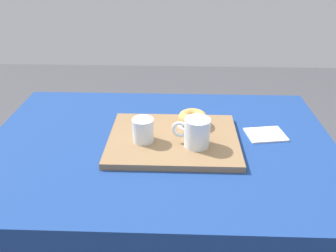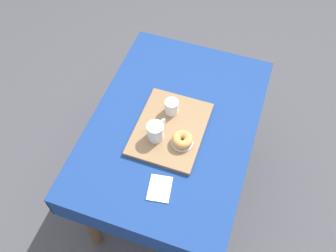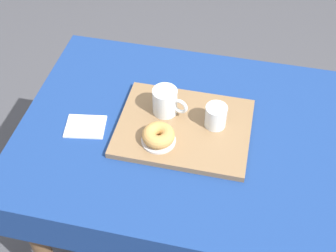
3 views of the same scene
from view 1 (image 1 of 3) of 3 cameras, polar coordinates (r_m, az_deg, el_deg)
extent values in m
cube|color=navy|center=(1.20, -1.26, -3.20)|extent=(1.18, 0.83, 0.03)
cube|color=navy|center=(1.60, -0.40, 2.00)|extent=(1.18, 0.01, 0.14)
cube|color=navy|center=(1.35, 24.77, -6.42)|extent=(0.01, 0.83, 0.14)
cylinder|color=brown|center=(1.73, 16.43, -8.31)|extent=(0.06, 0.06, 0.72)
cylinder|color=brown|center=(1.77, -17.05, -7.57)|extent=(0.06, 0.06, 0.72)
cube|color=olive|center=(1.18, 0.87, -2.25)|extent=(0.43, 0.34, 0.02)
cylinder|color=white|center=(1.11, 4.74, -1.06)|extent=(0.08, 0.08, 0.09)
cylinder|color=maroon|center=(1.12, 4.72, -1.47)|extent=(0.07, 0.07, 0.07)
torus|color=white|center=(1.12, 2.02, -0.57)|extent=(0.06, 0.03, 0.06)
cylinder|color=white|center=(1.14, -4.07, -0.65)|extent=(0.07, 0.07, 0.08)
cylinder|color=silver|center=(1.15, -4.05, -1.14)|extent=(0.06, 0.06, 0.05)
cylinder|color=silver|center=(1.25, 3.99, 0.25)|extent=(0.11, 0.11, 0.01)
torus|color=tan|center=(1.24, 4.03, 1.29)|extent=(0.10, 0.10, 0.04)
cube|color=white|center=(1.28, 15.58, -1.35)|extent=(0.15, 0.12, 0.01)
camera|label=2|loc=(1.89, 54.86, 49.60)|focal=39.06mm
camera|label=3|loc=(2.06, -4.08, 41.96)|focal=47.56mm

